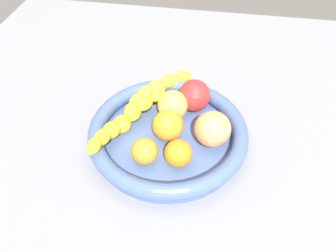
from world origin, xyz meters
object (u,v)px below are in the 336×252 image
banana_draped_right (124,121)px  peach_blush (213,129)px  apple_yellow (174,106)px  tomato_red (194,96)px  orange_front (168,126)px  orange_mid_right (145,151)px  orange_mid_left (178,153)px  banana_draped_left (154,92)px  fruit_bowl (168,134)px

banana_draped_right → peach_blush: 17.80cm
banana_draped_right → apple_yellow: 11.17cm
tomato_red → orange_front: bearing=66.8°
orange_mid_right → peach_blush: size_ratio=0.71×
orange_mid_right → tomato_red: size_ratio=0.74×
orange_front → orange_mid_left: (-3.01, 6.35, -0.52)cm
tomato_red → banana_draped_left: bearing=-3.8°
orange_mid_left → orange_mid_right: (6.30, 0.51, -0.07)cm
fruit_bowl → apple_yellow: size_ratio=4.98×
orange_mid_left → peach_blush: (-5.78, -6.30, 0.96)cm
banana_draped_right → fruit_bowl: bearing=-178.5°
banana_draped_left → orange_mid_left: size_ratio=3.32×
banana_draped_right → orange_mid_right: (-5.72, 6.67, -0.55)cm
orange_mid_left → tomato_red: (-1.14, -16.02, 0.85)cm
fruit_bowl → banana_draped_right: 9.29cm
banana_draped_left → orange_front: size_ratio=2.78×
banana_draped_right → apple_yellow: (-9.29, -6.19, 0.10)cm
orange_mid_left → apple_yellow: size_ratio=0.82×
banana_draped_right → tomato_red: size_ratio=2.85×
fruit_bowl → banana_draped_right: size_ratio=1.62×
orange_mid_right → tomato_red: 18.15cm
banana_draped_right → orange_front: 9.01cm
banana_draped_left → banana_draped_right: 11.23cm
banana_draped_left → tomato_red: bearing=176.2°
banana_draped_left → orange_front: orange_front is taller
fruit_bowl → tomato_red: tomato_red is taller
banana_draped_right → banana_draped_left: bearing=-111.3°
banana_draped_left → tomato_red: size_ratio=2.52×
orange_front → apple_yellow: 6.01cm
orange_mid_left → tomato_red: size_ratio=0.76×
orange_mid_left → tomato_red: tomato_red is taller
fruit_bowl → orange_front: (-0.02, 0.05, 2.35)cm
banana_draped_left → banana_draped_right: bearing=68.7°
fruit_bowl → banana_draped_left: (4.90, -10.22, 2.03)cm
tomato_red → fruit_bowl: bearing=66.6°
banana_draped_right → orange_front: orange_front is taller
orange_front → peach_blush: peach_blush is taller
banana_draped_right → tomato_red: 16.44cm
orange_mid_right → tomato_red: (-7.44, -16.53, 0.91)cm
orange_front → orange_mid_left: size_ratio=1.20×
banana_draped_left → banana_draped_right: banana_draped_right is taller
tomato_red → peach_blush: bearing=115.5°
orange_front → orange_mid_right: bearing=64.3°
apple_yellow → peach_blush: bearing=144.5°
orange_front → peach_blush: bearing=179.6°
banana_draped_left → apple_yellow: bearing=140.7°
orange_front → orange_mid_left: 7.05cm
banana_draped_right → orange_mid_left: bearing=152.8°
orange_mid_left → tomato_red: 16.08cm
tomato_red → peach_blush: (-4.64, 9.72, 0.12)cm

